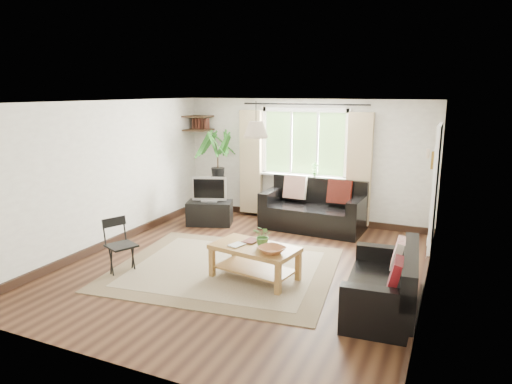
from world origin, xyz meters
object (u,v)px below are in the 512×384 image
at_px(sofa_right, 382,281).
at_px(folding_chair, 121,247).
at_px(sofa_back, 313,206).
at_px(palm_stand, 218,173).
at_px(coffee_table, 255,263).
at_px(tv_stand, 210,213).

bearing_deg(sofa_right, folding_chair, -88.98).
distance_m(sofa_back, palm_stand, 2.13).
relative_size(sofa_back, coffee_table, 1.60).
bearing_deg(coffee_table, sofa_back, 89.05).
relative_size(tv_stand, palm_stand, 0.48).
bearing_deg(sofa_right, sofa_back, -153.32).
bearing_deg(tv_stand, sofa_right, -51.58).
relative_size(coffee_table, folding_chair, 1.50).
height_order(coffee_table, tv_stand, coffee_table).
relative_size(sofa_back, palm_stand, 1.05).
bearing_deg(coffee_table, palm_stand, 126.91).
bearing_deg(coffee_table, tv_stand, 132.34).
distance_m(sofa_right, tv_stand, 4.27).
height_order(sofa_back, palm_stand, palm_stand).
distance_m(sofa_right, palm_stand, 4.80).
height_order(tv_stand, palm_stand, palm_stand).
bearing_deg(palm_stand, tv_stand, -76.46).
distance_m(tv_stand, palm_stand, 0.94).
bearing_deg(palm_stand, folding_chair, -86.27).
bearing_deg(tv_stand, folding_chair, -108.17).
xyz_separation_m(sofa_right, palm_stand, (-3.77, 2.92, 0.53)).
distance_m(tv_stand, folding_chair, 2.62).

